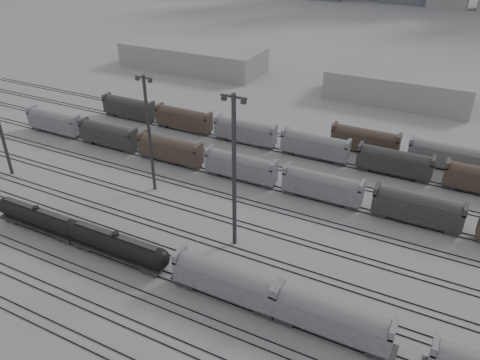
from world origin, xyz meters
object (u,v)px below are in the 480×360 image
at_px(hopper_car_a, 225,279).
at_px(light_mast_c, 234,170).
at_px(tank_car_a, 38,217).
at_px(hopper_car_b, 332,317).
at_px(tank_car_b, 117,245).

bearing_deg(hopper_car_a, light_mast_c, 112.07).
height_order(tank_car_a, hopper_car_b, hopper_car_b).
height_order(tank_car_b, hopper_car_b, hopper_car_b).
height_order(tank_car_a, hopper_car_a, hopper_car_a).
height_order(tank_car_b, hopper_car_a, hopper_car_a).
distance_m(tank_car_a, hopper_car_b, 51.00).
relative_size(tank_car_a, light_mast_c, 0.71).
relative_size(tank_car_a, hopper_car_a, 1.17).
bearing_deg(tank_car_b, hopper_car_a, 0.00).
bearing_deg(hopper_car_b, hopper_car_a, 180.00).
bearing_deg(tank_car_b, light_mast_c, 39.63).
bearing_deg(light_mast_c, tank_car_a, -159.27).
distance_m(tank_car_b, hopper_car_b, 34.08).
relative_size(tank_car_b, light_mast_c, 0.74).
height_order(tank_car_a, tank_car_b, tank_car_b).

